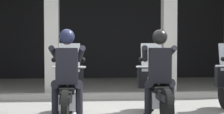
# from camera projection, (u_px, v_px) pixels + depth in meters

# --- Properties ---
(ground_plane) EXTENTS (80.00, 80.00, 0.00)m
(ground_plane) POSITION_uv_depth(u_px,v_px,m) (104.00, 93.00, 9.02)
(ground_plane) COLOR gray
(station_building) EXTENTS (10.24, 4.97, 3.54)m
(station_building) POSITION_uv_depth(u_px,v_px,m) (106.00, 17.00, 11.22)
(station_building) COLOR black
(station_building) RESTS_ON ground
(kerb_strip) EXTENTS (9.74, 0.24, 0.12)m
(kerb_strip) POSITION_uv_depth(u_px,v_px,m) (113.00, 95.00, 8.27)
(kerb_strip) COLOR #B7B5AD
(kerb_strip) RESTS_ON ground
(motorcycle_center_left) EXTENTS (0.62, 2.04, 1.35)m
(motorcycle_center_left) POSITION_uv_depth(u_px,v_px,m) (68.00, 91.00, 5.90)
(motorcycle_center_left) COLOR black
(motorcycle_center_left) RESTS_ON ground
(police_officer_center_left) EXTENTS (0.63, 0.61, 1.58)m
(police_officer_center_left) POSITION_uv_depth(u_px,v_px,m) (67.00, 68.00, 5.60)
(police_officer_center_left) COLOR black
(police_officer_center_left) RESTS_ON ground
(motorcycle_center_right) EXTENTS (0.62, 2.04, 1.35)m
(motorcycle_center_right) POSITION_uv_depth(u_px,v_px,m) (156.00, 90.00, 6.05)
(motorcycle_center_right) COLOR black
(motorcycle_center_right) RESTS_ON ground
(police_officer_center_right) EXTENTS (0.63, 0.61, 1.58)m
(police_officer_center_right) POSITION_uv_depth(u_px,v_px,m) (159.00, 67.00, 5.75)
(police_officer_center_right) COLOR black
(police_officer_center_right) RESTS_ON ground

